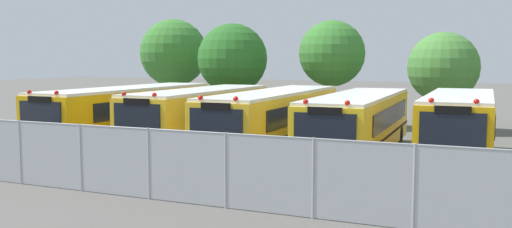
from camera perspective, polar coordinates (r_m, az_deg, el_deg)
name	(u,v)px	position (r m, az deg, el deg)	size (l,w,h in m)	color
ground_plane	(275,152)	(24.26, 1.95, -3.85)	(160.00, 160.00, 0.00)	#595651
school_bus_0	(129,112)	(27.60, -12.83, 0.22)	(2.67, 11.49, 2.78)	#EAA80C
school_bus_1	(201,115)	(25.86, -5.61, -0.06)	(2.69, 10.38, 2.74)	yellow
school_bus_2	(275,118)	(23.97, 1.94, -0.46)	(2.65, 11.51, 2.76)	yellow
school_bus_3	(359,123)	(23.04, 10.45, -0.87)	(2.81, 10.95, 2.70)	yellow
school_bus_4	(459,126)	(22.58, 20.02, -1.13)	(2.58, 9.42, 2.80)	#EAA80C
tree_0	(173,52)	(39.32, -8.48, 6.26)	(4.64, 4.64, 6.75)	#4C3823
tree_1	(232,59)	(34.64, -2.49, 5.64)	(4.31, 4.31, 6.19)	#4C3823
tree_2	(332,53)	(33.23, 7.71, 6.19)	(3.88, 3.88, 6.27)	#4C3823
tree_3	(443,67)	(32.46, 18.50, 4.53)	(3.89, 3.89, 5.49)	#4C3823
chainlink_fence	(149,162)	(16.19, -10.87, -4.88)	(19.58, 0.07, 2.05)	#9EA0A3
traffic_cone	(296,191)	(15.80, 4.11, -7.80)	(0.48, 0.48, 0.64)	#EA5914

